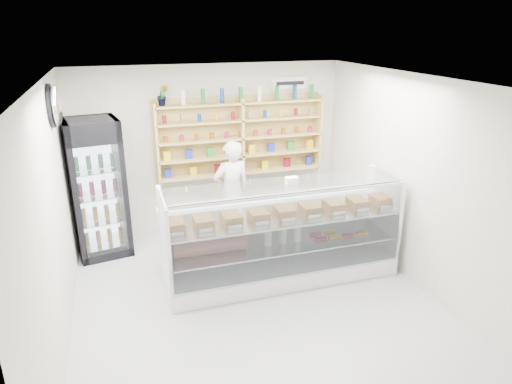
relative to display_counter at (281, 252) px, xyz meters
name	(u,v)px	position (x,y,z in m)	size (l,w,h in m)	color
room	(255,200)	(-0.54, -0.49, 1.02)	(5.00, 5.00, 5.00)	#A5A5AA
display_counter	(281,252)	(0.00, 0.00, 0.00)	(3.22, 0.96, 1.40)	white
shop_worker	(232,192)	(-0.35, 1.35, 0.47)	(0.62, 0.40, 1.69)	silver
drinks_cooler	(97,188)	(-2.39, 1.53, 0.68)	(0.87, 0.85, 2.11)	black
wall_shelving	(241,138)	(-0.04, 1.85, 1.22)	(2.84, 0.28, 1.33)	tan
potted_plant	(163,95)	(-1.29, 1.85, 1.98)	(0.18, 0.14, 0.32)	#1E6626
security_mirror	(56,106)	(-2.71, 0.71, 2.07)	(0.15, 0.50, 0.50)	silver
wall_sign	(290,83)	(0.86, 1.98, 2.07)	(0.62, 0.03, 0.20)	white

